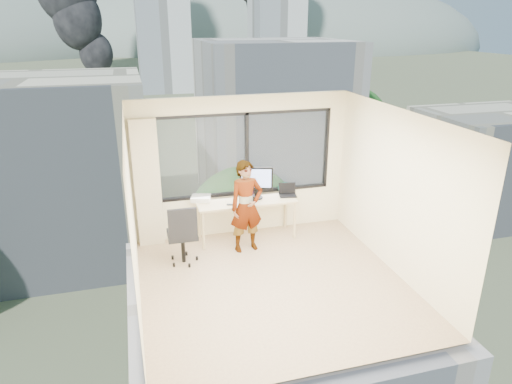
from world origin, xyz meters
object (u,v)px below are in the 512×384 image
object	(u,v)px
game_console	(201,198)
handbag	(284,187)
monitor	(256,183)
desk	(247,219)
chair	(182,233)
laptop	(288,191)
person	(246,206)

from	to	relation	value
game_console	handbag	bearing A→B (deg)	16.37
monitor	desk	bearing A→B (deg)	-147.54
chair	handbag	world-z (taller)	chair
laptop	desk	bearing A→B (deg)	-169.55
monitor	game_console	world-z (taller)	monitor
game_console	laptop	distance (m)	1.62
desk	handbag	world-z (taller)	handbag
person	laptop	xyz separation A→B (m)	(0.91, 0.45, 0.03)
person	desk	bearing A→B (deg)	67.45
desk	monitor	xyz separation A→B (m)	(0.20, 0.06, 0.68)
person	laptop	distance (m)	1.02
person	game_console	distance (m)	0.96
desk	laptop	size ratio (longest dim) A/B	5.39
desk	game_console	distance (m)	0.93
desk	chair	bearing A→B (deg)	-153.92
monitor	handbag	bearing A→B (deg)	31.19
person	handbag	distance (m)	1.13
chair	person	bearing A→B (deg)	8.94
chair	game_console	size ratio (longest dim) A/B	3.18
monitor	game_console	size ratio (longest dim) A/B	1.79
chair	laptop	bearing A→B (deg)	17.38
chair	game_console	xyz separation A→B (m)	(0.45, 0.83, 0.25)
monitor	chair	bearing A→B (deg)	-138.42
desk	monitor	size ratio (longest dim) A/B	2.97
laptop	person	bearing A→B (deg)	-143.38
desk	person	xyz separation A→B (m)	(-0.11, -0.45, 0.44)
chair	game_console	bearing A→B (deg)	62.11
person	handbag	world-z (taller)	person
desk	monitor	bearing A→B (deg)	15.59
monitor	laptop	size ratio (longest dim) A/B	1.81
chair	monitor	bearing A→B (deg)	25.45
desk	handbag	distance (m)	0.95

